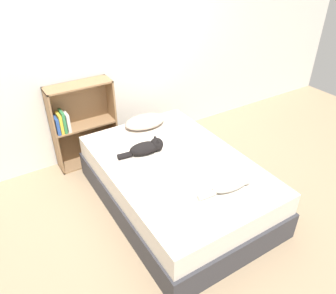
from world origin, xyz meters
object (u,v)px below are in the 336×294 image
object	(u,v)px
pillow	(145,121)
cat_light	(233,183)
bed	(176,183)
cat_dark	(147,147)
bookshelf	(81,123)

from	to	relation	value
pillow	cat_light	world-z (taller)	cat_light
bed	pillow	size ratio (longest dim) A/B	4.05
cat_light	cat_dark	size ratio (longest dim) A/B	1.14
bed	bookshelf	distance (m)	1.43
pillow	bookshelf	xyz separation A→B (m)	(-0.65, 0.45, -0.04)
bed	pillow	distance (m)	0.90
pillow	bookshelf	distance (m)	0.79
cat_light	bookshelf	size ratio (longest dim) A/B	0.54
cat_dark	pillow	bearing A→B (deg)	70.49
cat_dark	bookshelf	size ratio (longest dim) A/B	0.48
bed	pillow	xyz separation A→B (m)	(0.10, 0.84, 0.32)
bed	cat_dark	xyz separation A→B (m)	(-0.16, 0.31, 0.33)
bed	bookshelf	world-z (taller)	bookshelf
cat_light	bookshelf	world-z (taller)	bookshelf
pillow	cat_light	xyz separation A→B (m)	(0.12, -1.44, 0.00)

